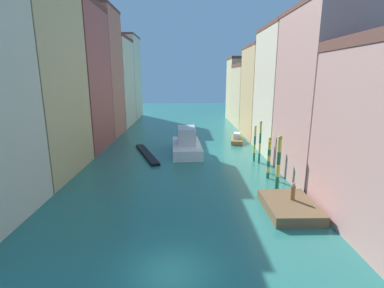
% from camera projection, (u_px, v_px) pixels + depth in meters
% --- Properties ---
extents(ground_plane, '(154.00, 154.00, 0.00)m').
position_uv_depth(ground_plane, '(180.00, 153.00, 39.01)').
color(ground_plane, '#28756B').
extents(building_left_1, '(6.46, 11.51, 19.45)m').
position_uv_depth(building_left_1, '(38.00, 82.00, 28.62)').
color(building_left_1, '#DBB77A').
rests_on(building_left_1, ground).
extents(building_left_2, '(6.46, 10.88, 20.28)m').
position_uv_depth(building_left_2, '(79.00, 78.00, 39.60)').
color(building_left_2, '#B25147').
rests_on(building_left_2, ground).
extents(building_left_3, '(6.46, 9.03, 21.63)m').
position_uv_depth(building_left_3, '(100.00, 74.00, 49.12)').
color(building_left_3, '#C6705B').
rests_on(building_left_3, ground).
extents(building_left_4, '(6.46, 11.65, 18.27)m').
position_uv_depth(building_left_4, '(115.00, 82.00, 59.76)').
color(building_left_4, beige).
rests_on(building_left_4, ground).
extents(building_left_5, '(6.46, 10.32, 20.02)m').
position_uv_depth(building_left_5, '(126.00, 78.00, 70.35)').
color(building_left_5, beige).
rests_on(building_left_5, ground).
extents(building_right_1, '(6.46, 10.32, 16.83)m').
position_uv_depth(building_right_1, '(322.00, 96.00, 27.75)').
color(building_right_1, tan).
rests_on(building_right_1, ground).
extents(building_right_2, '(6.46, 10.24, 16.77)m').
position_uv_depth(building_right_2, '(286.00, 91.00, 37.86)').
color(building_right_2, beige).
rests_on(building_right_2, ground).
extents(building_right_3, '(6.46, 10.39, 15.42)m').
position_uv_depth(building_right_3, '(264.00, 92.00, 48.20)').
color(building_right_3, '#DBB77A').
rests_on(building_right_3, ground).
extents(building_right_4, '(6.46, 11.16, 12.91)m').
position_uv_depth(building_right_4, '(250.00, 95.00, 59.09)').
color(building_right_4, beige).
rests_on(building_right_4, ground).
extents(building_right_5, '(6.46, 8.32, 14.80)m').
position_uv_depth(building_right_5, '(241.00, 89.00, 68.26)').
color(building_right_5, beige).
rests_on(building_right_5, ground).
extents(waterfront_dock, '(3.75, 5.22, 0.79)m').
position_uv_depth(waterfront_dock, '(290.00, 207.00, 22.07)').
color(waterfront_dock, brown).
rests_on(waterfront_dock, ground).
extents(person_on_dock, '(0.36, 0.36, 1.41)m').
position_uv_depth(person_on_dock, '(293.00, 192.00, 22.26)').
color(person_on_dock, olive).
rests_on(person_on_dock, waterfront_dock).
extents(mooring_pole_0, '(0.38, 0.38, 5.11)m').
position_uv_depth(mooring_pole_0, '(279.00, 162.00, 26.05)').
color(mooring_pole_0, '#197247').
rests_on(mooring_pole_0, ground).
extents(mooring_pole_1, '(0.33, 0.33, 3.97)m').
position_uv_depth(mooring_pole_1, '(269.00, 159.00, 28.95)').
color(mooring_pole_1, '#197247').
rests_on(mooring_pole_1, ground).
extents(mooring_pole_2, '(0.36, 0.36, 4.02)m').
position_uv_depth(mooring_pole_2, '(269.00, 155.00, 30.47)').
color(mooring_pole_2, '#197247').
rests_on(mooring_pole_2, ground).
extents(mooring_pole_3, '(0.27, 0.27, 5.19)m').
position_uv_depth(mooring_pole_3, '(260.00, 142.00, 33.92)').
color(mooring_pole_3, '#197247').
rests_on(mooring_pole_3, ground).
extents(mooring_pole_4, '(0.28, 0.28, 4.47)m').
position_uv_depth(mooring_pole_4, '(255.00, 143.00, 34.92)').
color(mooring_pole_4, '#197247').
rests_on(mooring_pole_4, ground).
extents(vaporetto_white, '(4.23, 9.24, 3.58)m').
position_uv_depth(vaporetto_white, '(187.00, 144.00, 38.94)').
color(vaporetto_white, white).
rests_on(vaporetto_white, ground).
extents(gondola_black, '(4.48, 10.09, 0.35)m').
position_uv_depth(gondola_black, '(147.00, 154.00, 37.89)').
color(gondola_black, black).
rests_on(gondola_black, ground).
extents(motorboat_0, '(2.72, 5.86, 1.43)m').
position_uv_depth(motorboat_0, '(237.00, 139.00, 45.86)').
color(motorboat_0, olive).
rests_on(motorboat_0, ground).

